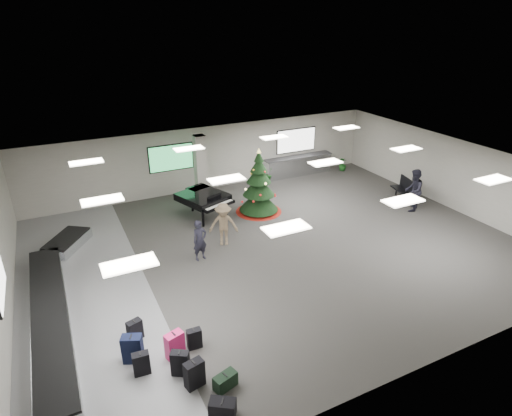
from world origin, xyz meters
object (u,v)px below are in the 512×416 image
service_counter (298,165)px  christmas_tree (259,191)px  grand_piano (204,198)px  traveler_a (200,240)px  potted_plant_left (269,174)px  potted_plant_right (343,164)px  bench (406,189)px  traveler_bench (413,190)px  traveler_b (223,224)px  baggage_carousel (54,299)px  pink_suitcase (175,345)px

service_counter → christmas_tree: (-4.13, -3.38, 0.47)m
christmas_tree → grand_piano: size_ratio=1.14×
traveler_a → potted_plant_left: 8.48m
service_counter → potted_plant_right: (2.67, -0.50, -0.17)m
christmas_tree → service_counter: bearing=39.2°
bench → potted_plant_right: size_ratio=2.27×
christmas_tree → bench: christmas_tree is taller
christmas_tree → traveler_bench: size_ratio=1.53×
traveler_b → traveler_bench: (8.87, -0.84, 0.11)m
service_counter → christmas_tree: christmas_tree is taller
baggage_carousel → traveler_a: traveler_a is taller
grand_piano → service_counter: bearing=3.1°
traveler_bench → potted_plant_left: (-4.07, 6.18, -0.55)m
christmas_tree → bench: size_ratio=1.73×
grand_piano → traveler_b: (-0.18, -2.70, -0.03)m
potted_plant_left → baggage_carousel: bearing=-149.0°
traveler_bench → christmas_tree: bearing=-62.4°
baggage_carousel → bench: bench is taller
bench → service_counter: bearing=131.8°
service_counter → bench: (2.78, -5.31, 0.04)m
bench → grand_piano: bearing=179.1°
traveler_a → traveler_b: traveler_b is taller
traveler_b → service_counter: bearing=63.5°
pink_suitcase → grand_piano: 8.54m
bench → potted_plant_right: bearing=105.5°
baggage_carousel → grand_piano: grand_piano is taller
baggage_carousel → potted_plant_left: 12.77m
service_counter → traveler_bench: (2.17, -6.33, 0.43)m
traveler_bench → potted_plant_right: 5.88m
christmas_tree → grand_piano: (-2.39, 0.58, -0.13)m
service_counter → traveler_a: traveler_a is taller
christmas_tree → traveler_b: size_ratio=1.73×
christmas_tree → traveler_bench: 6.96m
pink_suitcase → traveler_a: bearing=45.5°
grand_piano → traveler_a: traveler_a is taller
service_counter → bench: bearing=-62.4°
grand_piano → bench: grand_piano is taller
traveler_b → traveler_bench: 8.91m
grand_piano → christmas_tree: bearing=-33.8°
christmas_tree → grand_piano: christmas_tree is taller
service_counter → grand_piano: grand_piano is taller
bench → potted_plant_left: bench is taller
baggage_carousel → potted_plant_right: (15.51, 6.23, 0.17)m
traveler_a → traveler_b: size_ratio=0.89×
baggage_carousel → potted_plant_left: potted_plant_left is taller
bench → traveler_bench: bearing=-106.9°
baggage_carousel → pink_suitcase: (2.69, -3.78, 0.16)m
service_counter → traveler_bench: size_ratio=2.08×
baggage_carousel → traveler_b: (6.13, 1.24, 0.65)m
traveler_a → traveler_bench: (10.06, -0.19, 0.20)m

